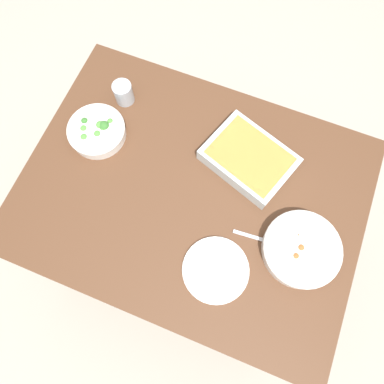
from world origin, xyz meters
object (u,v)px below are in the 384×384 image
Objects in this scene: stew_bowl at (301,249)px; side_plate at (216,270)px; baking_dish at (249,158)px; spoon_by_stew at (266,241)px; broccoli_bowl at (97,131)px; drink_cup at (124,93)px.

side_plate is (-0.24, -0.16, -0.03)m from stew_bowl.
stew_bowl is 1.17× the size of side_plate.
stew_bowl reaches higher than side_plate.
side_plate is at bearing -86.20° from baking_dish.
side_plate is at bearing -128.73° from spoon_by_stew.
broccoli_bowl is (-0.81, 0.14, -0.00)m from stew_bowl.
side_plate is 0.20m from spoon_by_stew.
spoon_by_stew is (-0.11, -0.01, -0.03)m from stew_bowl.
side_plate is at bearing -145.48° from stew_bowl.
stew_bowl is 1.21× the size of broccoli_bowl.
drink_cup reaches higher than side_plate.
baking_dish is at bearing 10.33° from broccoli_bowl.
stew_bowl is at bearing -21.93° from drink_cup.
baking_dish is (-0.26, 0.24, 0.00)m from stew_bowl.
stew_bowl and baking_dish have the same top height.
stew_bowl is at bearing 4.62° from spoon_by_stew.
spoon_by_stew is at bearing -175.38° from stew_bowl.
broccoli_bowl is 0.72m from spoon_by_stew.
baking_dish is 0.29m from spoon_by_stew.
baking_dish is at bearing -8.13° from drink_cup.
broccoli_bowl is 0.56m from baking_dish.
baking_dish is at bearing 137.37° from stew_bowl.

